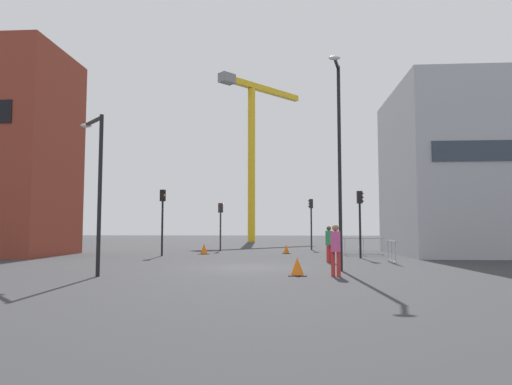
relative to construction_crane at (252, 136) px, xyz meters
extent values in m
plane|color=#333335|center=(2.45, -35.75, -12.92)|extent=(160.00, 160.00, 0.00)
cube|color=black|center=(-11.38, -31.73, -4.88)|extent=(1.10, 0.06, 1.30)
cube|color=#A8AAB2|center=(16.22, -25.39, -7.63)|extent=(10.20, 10.12, 10.58)
cylinder|color=gold|center=(-0.11, -0.12, -3.51)|extent=(0.90, 0.90, 18.83)
cube|color=gold|center=(1.36, 1.49, 6.31)|extent=(8.92, 9.65, 0.70)
cube|color=slate|center=(-2.80, -3.06, 6.31)|extent=(2.10, 2.14, 1.10)
cylinder|color=black|center=(6.28, -36.96, -8.79)|extent=(0.14, 0.14, 8.27)
cube|color=black|center=(6.13, -37.58, -4.75)|extent=(0.38, 1.27, 0.10)
ellipsoid|color=silver|center=(5.99, -38.21, -4.77)|extent=(0.44, 0.24, 0.16)
cylinder|color=black|center=(-2.41, -39.73, -10.07)|extent=(0.14, 0.14, 5.71)
cube|color=black|center=(-2.95, -39.16, -7.31)|extent=(1.15, 1.20, 0.10)
ellipsoid|color=silver|center=(-3.49, -38.60, -7.33)|extent=(0.44, 0.24, 0.16)
cylinder|color=#232326|center=(6.02, -20.15, -11.33)|extent=(0.12, 0.12, 3.18)
cube|color=#232326|center=(6.02, -20.15, -9.39)|extent=(0.31, 0.28, 0.70)
sphere|color=#390605|center=(5.85, -20.13, -9.17)|extent=(0.11, 0.11, 0.11)
sphere|color=#F2A514|center=(5.85, -20.13, -9.39)|extent=(0.11, 0.11, 0.11)
sphere|color=#07330F|center=(5.85, -20.13, -9.61)|extent=(0.11, 0.11, 0.11)
cylinder|color=black|center=(8.23, -29.46, -11.40)|extent=(0.12, 0.12, 3.04)
cube|color=black|center=(8.23, -29.46, -9.53)|extent=(0.30, 0.26, 0.70)
sphere|color=red|center=(8.40, -29.45, -9.31)|extent=(0.11, 0.11, 0.11)
sphere|color=#3C2905|center=(8.40, -29.45, -9.53)|extent=(0.11, 0.11, 0.11)
sphere|color=#07330F|center=(8.40, -29.45, -9.75)|extent=(0.11, 0.11, 0.11)
cylinder|color=black|center=(-3.34, -28.18, -11.28)|extent=(0.12, 0.12, 3.29)
cube|color=black|center=(-3.34, -28.18, -9.29)|extent=(0.37, 0.36, 0.70)
sphere|color=#390605|center=(-3.20, -28.29, -9.07)|extent=(0.11, 0.11, 0.11)
sphere|color=#F2A514|center=(-3.20, -28.29, -9.29)|extent=(0.11, 0.11, 0.11)
sphere|color=#07330F|center=(-3.20, -28.29, -9.51)|extent=(0.11, 0.11, 0.11)
cylinder|color=#2D2D30|center=(-0.74, -21.73, -11.52)|extent=(0.12, 0.12, 2.81)
cube|color=#2D2D30|center=(-0.74, -21.73, -9.77)|extent=(0.36, 0.34, 0.70)
sphere|color=red|center=(-0.58, -21.81, -9.55)|extent=(0.11, 0.11, 0.11)
sphere|color=#3C2905|center=(-0.58, -21.81, -9.77)|extent=(0.11, 0.11, 0.11)
sphere|color=#07330F|center=(-0.58, -21.81, -9.99)|extent=(0.11, 0.11, 0.11)
cylinder|color=red|center=(6.14, -32.70, -12.50)|extent=(0.14, 0.14, 0.84)
cylinder|color=red|center=(6.27, -32.55, -12.50)|extent=(0.14, 0.14, 0.84)
cylinder|color=#2D844C|center=(6.21, -32.63, -11.73)|extent=(0.34, 0.34, 0.70)
sphere|color=brown|center=(6.21, -32.63, -11.26)|extent=(0.23, 0.23, 0.23)
cylinder|color=red|center=(5.93, -39.21, -12.49)|extent=(0.14, 0.14, 0.86)
cylinder|color=red|center=(5.75, -39.13, -12.49)|extent=(0.14, 0.14, 0.86)
cylinder|color=#D14C8C|center=(5.84, -39.17, -11.71)|extent=(0.34, 0.34, 0.71)
sphere|color=#8C6647|center=(5.84, -39.17, -11.24)|extent=(0.23, 0.23, 0.23)
cube|color=#9EA0A5|center=(9.16, -32.90, -11.87)|extent=(0.18, 2.25, 0.06)
cube|color=#9EA0A5|center=(9.16, -32.90, -12.82)|extent=(0.18, 2.25, 0.06)
cylinder|color=#9EA0A5|center=(9.10, -33.91, -12.40)|extent=(0.04, 0.04, 1.05)
cylinder|color=#9EA0A5|center=(9.16, -32.90, -12.40)|extent=(0.04, 0.04, 1.05)
cylinder|color=#9EA0A5|center=(9.21, -31.89, -12.40)|extent=(0.04, 0.04, 1.05)
cube|color=#B2B5BA|center=(8.78, -27.10, -11.87)|extent=(2.45, 0.37, 0.06)
cube|color=#B2B5BA|center=(8.78, -27.10, -12.82)|extent=(2.45, 0.37, 0.06)
cylinder|color=#B2B5BA|center=(7.69, -26.96, -12.40)|extent=(0.04, 0.04, 1.05)
cylinder|color=#B2B5BA|center=(8.78, -27.10, -12.40)|extent=(0.04, 0.04, 1.05)
cylinder|color=#B2B5BA|center=(9.88, -27.24, -12.40)|extent=(0.04, 0.04, 1.05)
cube|color=black|center=(-1.16, -26.11, -12.91)|extent=(0.66, 0.66, 0.03)
cone|color=orange|center=(-1.16, -26.11, -12.59)|extent=(0.50, 0.50, 0.66)
cube|color=black|center=(4.11, -25.11, -12.91)|extent=(0.58, 0.58, 0.03)
cone|color=orange|center=(4.11, -25.11, -12.63)|extent=(0.45, 0.45, 0.59)
cube|color=black|center=(4.51, -38.94, -12.91)|extent=(0.64, 0.64, 0.03)
cone|color=orange|center=(4.51, -38.94, -12.60)|extent=(0.49, 0.49, 0.65)
camera|label=1|loc=(4.14, -55.35, -11.23)|focal=32.13mm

